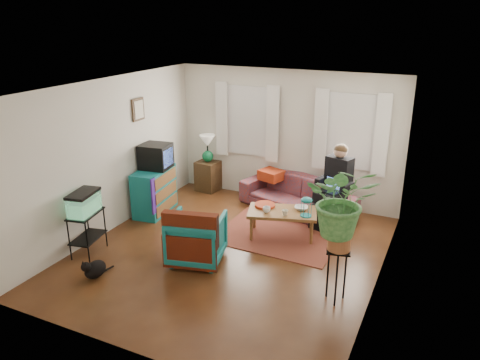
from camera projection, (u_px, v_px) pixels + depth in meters
The scene contains 31 objects.
floor at pixel (229, 253), 7.38m from camera, with size 4.50×5.00×0.01m, color #4F2B14.
ceiling at pixel (228, 87), 6.50m from camera, with size 4.50×5.00×0.01m, color white.
wall_back at pixel (286, 137), 9.07m from camera, with size 4.50×0.01×2.60m, color silver.
wall_front at pixel (120, 248), 4.81m from camera, with size 4.50×0.01×2.60m, color silver.
wall_left at pixel (109, 157), 7.84m from camera, with size 0.01×5.00×2.60m, color silver.
wall_right at pixel (384, 200), 6.04m from camera, with size 0.01×5.00×2.60m, color silver.
window_left at pixel (248, 121), 9.29m from camera, with size 1.08×0.04×1.38m, color white.
window_right at pixel (351, 131), 8.46m from camera, with size 1.08×0.04×1.38m, color white.
curtains_left at pixel (247, 122), 9.22m from camera, with size 1.36×0.06×1.50m, color white.
curtains_right at pixel (350, 132), 8.40m from camera, with size 1.36×0.06×1.50m, color white.
picture_frame at pixel (139, 110), 8.33m from camera, with size 0.04×0.32×0.40m, color #3D2616.
area_rug at pixel (280, 234), 8.00m from camera, with size 2.00×1.60×0.01m, color brown.
sofa at pixel (297, 190), 8.81m from camera, with size 2.22×0.87×0.87m, color brown.
seated_person at pixel (335, 189), 8.22m from camera, with size 0.55×0.68×1.32m, color black, non-canonical shape.
side_table at pixel (208, 176), 9.91m from camera, with size 0.43×0.43×0.63m, color #382815.
table_lamp at pixel (208, 149), 9.71m from camera, with size 0.33×0.33×0.58m, color white, non-canonical shape.
dresser at pixel (154, 191), 8.76m from camera, with size 0.48×0.95×0.86m, color #12696E.
crt_tv at pixel (156, 156), 8.62m from camera, with size 0.52×0.48×0.46m, color black.
aquarium_stand at pixel (88, 233), 7.28m from camera, with size 0.34×0.61×0.68m, color black.
aquarium at pixel (84, 202), 7.10m from camera, with size 0.31×0.56×0.36m, color #7FD899.
black_cat at pixel (95, 268), 6.66m from camera, with size 0.24×0.37×0.32m, color black.
armchair at pixel (197, 236), 7.05m from camera, with size 0.79×0.74×0.81m, color #115068.
serape_throw at pixel (190, 235), 6.71m from camera, with size 0.81×0.19×0.67m, color #9E0A0A.
coffee_table at pixel (282, 224), 7.87m from camera, with size 1.13×0.62×0.47m, color brown.
cup_a at pixel (267, 210), 7.71m from camera, with size 0.13×0.13×0.10m, color white.
cup_b at pixel (285, 213), 7.59m from camera, with size 0.10×0.10×0.10m, color beige.
bowl at pixel (301, 208), 7.83m from camera, with size 0.22×0.22×0.06m, color white.
snack_tray at pixel (265, 205), 7.96m from camera, with size 0.35×0.35×0.04m, color #B21414.
birdcage at pixel (306, 207), 7.54m from camera, with size 0.18×0.18×0.33m, color #115B6B, non-canonical shape.
plant_stand at pixel (336, 275), 6.06m from camera, with size 0.32×0.32×0.75m, color black.
potted_plant at pixel (342, 212), 5.75m from camera, with size 0.86×0.74×0.96m, color #599947.
Camera 1 is at (2.95, -5.85, 3.59)m, focal length 35.00 mm.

